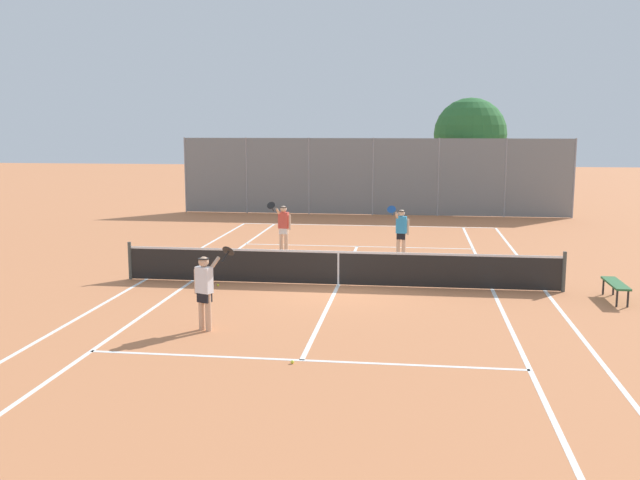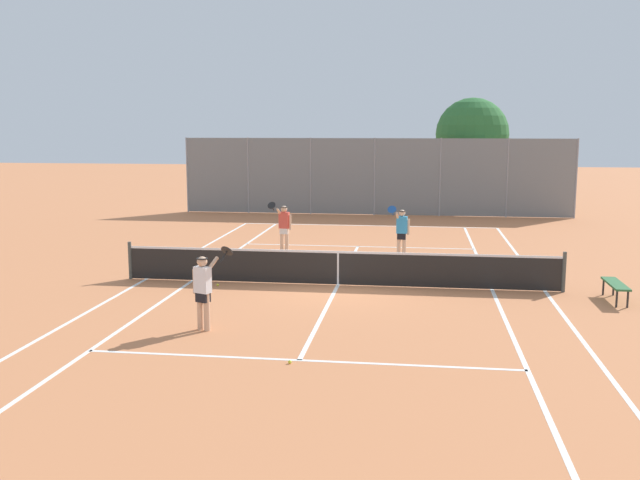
% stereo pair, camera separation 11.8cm
% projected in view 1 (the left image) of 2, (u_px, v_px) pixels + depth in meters
% --- Properties ---
extents(ground_plane, '(120.00, 120.00, 0.00)m').
position_uv_depth(ground_plane, '(338.00, 285.00, 19.51)').
color(ground_plane, '#CC7A4C').
extents(court_line_markings, '(11.10, 23.90, 0.01)m').
position_uv_depth(court_line_markings, '(338.00, 285.00, 19.51)').
color(court_line_markings, white).
rests_on(court_line_markings, ground).
extents(tennis_net, '(12.00, 0.10, 1.07)m').
position_uv_depth(tennis_net, '(338.00, 267.00, 19.43)').
color(tennis_net, '#474C47').
rests_on(tennis_net, ground).
extents(player_near_side, '(0.85, 0.68, 1.77)m').
position_uv_depth(player_near_side, '(205.00, 288.00, 15.06)').
color(player_near_side, '#D8A884').
rests_on(player_near_side, ground).
extents(player_far_left, '(0.75, 0.72, 1.77)m').
position_uv_depth(player_far_left, '(283.00, 225.00, 24.56)').
color(player_far_left, beige).
rests_on(player_far_left, ground).
extents(player_far_right, '(0.72, 0.72, 1.77)m').
position_uv_depth(player_far_right, '(401.00, 230.00, 23.43)').
color(player_far_right, beige).
rests_on(player_far_right, ground).
extents(loose_tennis_ball_0, '(0.07, 0.07, 0.07)m').
position_uv_depth(loose_tennis_ball_0, '(292.00, 362.00, 13.05)').
color(loose_tennis_ball_0, '#D1DB33').
rests_on(loose_tennis_ball_0, ground).
extents(loose_tennis_ball_1, '(0.07, 0.07, 0.07)m').
position_uv_depth(loose_tennis_ball_1, '(259.00, 268.00, 21.63)').
color(loose_tennis_ball_1, '#D1DB33').
rests_on(loose_tennis_ball_1, ground).
extents(loose_tennis_ball_2, '(0.07, 0.07, 0.07)m').
position_uv_depth(loose_tennis_ball_2, '(409.00, 265.00, 22.17)').
color(loose_tennis_ball_2, '#D1DB33').
rests_on(loose_tennis_ball_2, ground).
extents(loose_tennis_ball_3, '(0.07, 0.07, 0.07)m').
position_uv_depth(loose_tennis_ball_3, '(218.00, 285.00, 19.37)').
color(loose_tennis_ball_3, '#D1DB33').
rests_on(loose_tennis_ball_3, ground).
extents(courtside_bench, '(0.36, 1.50, 0.47)m').
position_uv_depth(courtside_bench, '(616.00, 285.00, 17.71)').
color(courtside_bench, '#2D6638').
rests_on(courtside_bench, ground).
extents(back_fence, '(18.99, 0.08, 3.75)m').
position_uv_depth(back_fence, '(373.00, 177.00, 34.66)').
color(back_fence, gray).
rests_on(back_fence, ground).
extents(tree_behind_left, '(3.70, 3.70, 5.74)m').
position_uv_depth(tree_behind_left, '(469.00, 137.00, 36.36)').
color(tree_behind_left, brown).
rests_on(tree_behind_left, ground).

